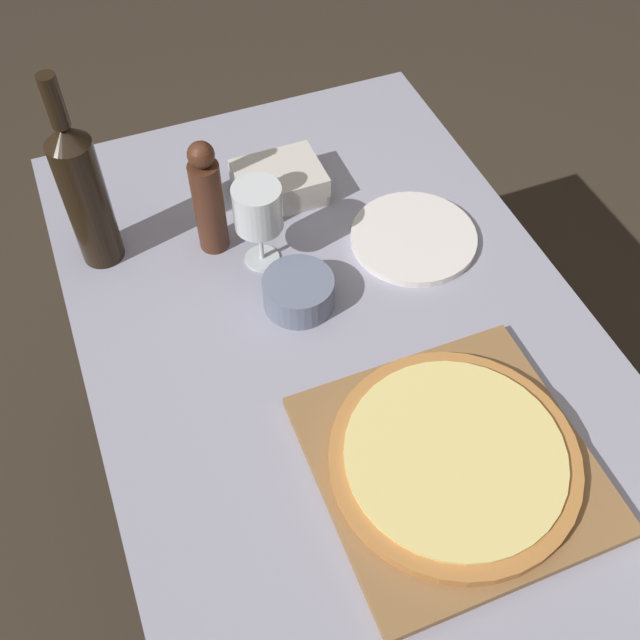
{
  "coord_description": "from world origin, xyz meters",
  "views": [
    {
      "loc": [
        -0.29,
        -0.64,
        1.7
      ],
      "look_at": [
        -0.04,
        0.01,
        0.79
      ],
      "focal_mm": 42.0,
      "sensor_mm": 36.0,
      "label": 1
    }
  ],
  "objects": [
    {
      "name": "wine_glass",
      "position": [
        -0.06,
        0.21,
        0.85
      ],
      "size": [
        0.08,
        0.08,
        0.16
      ],
      "color": "silver",
      "rests_on": "dining_table"
    },
    {
      "name": "dining_table",
      "position": [
        0.0,
        0.0,
        0.63
      ],
      "size": [
        0.8,
        1.26,
        0.73
      ],
      "color": "#9393A8",
      "rests_on": "ground_plane"
    },
    {
      "name": "small_bowl",
      "position": [
        -0.04,
        0.1,
        0.76
      ],
      "size": [
        0.12,
        0.12,
        0.06
      ],
      "color": "slate",
      "rests_on": "dining_table"
    },
    {
      "name": "wine_bottle",
      "position": [
        -0.32,
        0.33,
        0.88
      ],
      "size": [
        0.07,
        0.07,
        0.36
      ],
      "color": "black",
      "rests_on": "dining_table"
    },
    {
      "name": "pizza",
      "position": [
        0.06,
        -0.26,
        0.76
      ],
      "size": [
        0.35,
        0.35,
        0.02
      ],
      "color": "#BC7A3D",
      "rests_on": "cutting_board"
    },
    {
      "name": "food_container",
      "position": [
        0.02,
        0.36,
        0.76
      ],
      "size": [
        0.16,
        0.12,
        0.06
      ],
      "color": "beige",
      "rests_on": "dining_table"
    },
    {
      "name": "dinner_plate",
      "position": [
        0.2,
        0.16,
        0.74
      ],
      "size": [
        0.22,
        0.22,
        0.01
      ],
      "color": "white",
      "rests_on": "dining_table"
    },
    {
      "name": "cutting_board",
      "position": [
        0.06,
        -0.26,
        0.74
      ],
      "size": [
        0.37,
        0.37,
        0.02
      ],
      "color": "olive",
      "rests_on": "dining_table"
    },
    {
      "name": "ground_plane",
      "position": [
        0.0,
        0.0,
        0.0
      ],
      "size": [
        12.0,
        12.0,
        0.0
      ],
      "primitive_type": "plane",
      "color": "#382D23"
    },
    {
      "name": "pepper_mill",
      "position": [
        -0.13,
        0.28,
        0.84
      ],
      "size": [
        0.05,
        0.05,
        0.22
      ],
      "color": "#4C2819",
      "rests_on": "dining_table"
    }
  ]
}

